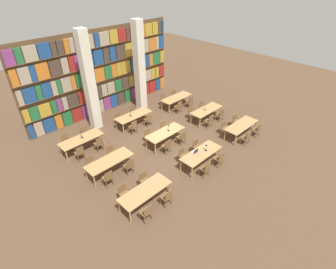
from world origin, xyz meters
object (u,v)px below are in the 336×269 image
chair_20 (209,120)px  chair_9 (225,128)px  desk_lamp_0 (206,146)px  chair_35 (175,95)px  reading_table_0 (145,192)px  chair_30 (149,119)px  chair_6 (219,158)px  reading_table_8 (177,98)px  chair_24 (79,153)px  chair_1 (124,193)px  chair_18 (182,137)px  chair_17 (149,135)px  chair_22 (220,114)px  chair_21 (192,113)px  chair_25 (66,141)px  reading_table_5 (207,110)px  reading_table_4 (165,133)px  chair_26 (99,143)px  chair_0 (146,212)px  pillar_left (89,83)px  reading_table_6 (81,140)px  chair_32 (178,106)px  chair_12 (108,178)px  desk_lamp_1 (169,127)px  desk_lamp_2 (205,105)px  chair_19 (164,127)px  chair_4 (205,169)px  chair_29 (119,118)px  chair_13 (91,163)px  chair_14 (129,166)px  chair_16 (167,146)px  chair_33 (164,100)px  chair_15 (112,153)px  chair_8 (246,137)px  reading_table_3 (109,161)px  chair_23 (203,107)px  reading_table_1 (201,154)px  desk_lamp_4 (130,112)px  chair_28 (133,127)px  chair_5 (183,155)px  desk_lamp_3 (81,133)px  chair_11 (236,120)px  laptop (195,152)px  reading_table_2 (241,126)px  pillar_center (139,67)px  chair_2 (167,197)px  chair_10 (257,129)px

chair_20 → chair_9: bearing=-90.8°
desk_lamp_0 → chair_35: bearing=56.4°
reading_table_0 → chair_30: 6.47m
chair_6 → reading_table_8: (3.27, 6.13, 0.19)m
desk_lamp_0 → chair_24: bearing=133.9°
chair_1 → chair_18: 5.11m
chair_17 → chair_22: (5.00, -1.43, 0.00)m
chair_21 → chair_25: bearing=-20.1°
reading_table_5 → reading_table_0: bearing=-160.5°
reading_table_4 → chair_26: (-3.12, 2.04, -0.19)m
chair_0 → chair_9: (7.55, 1.51, 0.00)m
chair_24 → reading_table_8: size_ratio=0.37×
pillar_left → reading_table_6: 3.39m
pillar_left → chair_32: bearing=-25.3°
chair_12 → desk_lamp_1: desk_lamp_1 is taller
reading_table_5 → desk_lamp_2: 0.43m
chair_12 → chair_19: size_ratio=1.00×
chair_4 → reading_table_5: chair_4 is taller
chair_21 → chair_29: bearing=-36.0°
chair_13 → chair_14: bearing=129.8°
reading_table_0 → chair_16: size_ratio=2.68×
chair_9 → chair_20: 1.19m
chair_33 → chair_15: bearing=22.5°
chair_8 → chair_15: same height
chair_8 → reading_table_3: (-6.90, 3.47, 0.19)m
chair_1 → chair_17: bearing=-144.7°
chair_15 → chair_16: same height
chair_23 → reading_table_1: bearing=37.8°
desk_lamp_4 → reading_table_6: bearing=-179.0°
chair_13 → chair_28: (3.66, 1.26, 0.00)m
chair_5 → chair_16: (-0.01, 1.21, 0.00)m
desk_lamp_4 → chair_1: bearing=-130.8°
chair_18 → chair_22: 3.79m
chair_13 → chair_23: (8.72, -0.07, 0.00)m
chair_18 → desk_lamp_3: 5.58m
chair_4 → chair_16: (-0.01, 2.68, 0.00)m
chair_11 → desk_lamp_2: 2.17m
chair_4 → desk_lamp_2: 5.56m
laptop → chair_30: 4.61m
chair_1 → desk_lamp_4: size_ratio=1.96×
laptop → reading_table_2: laptop is taller
laptop → reading_table_3: laptop is taller
pillar_center → chair_2: size_ratio=6.73×
chair_10 → chair_25: (-8.71, 6.87, 0.00)m
reading_table_0 → chair_28: (3.12, 4.77, -0.19)m
chair_16 → chair_26: (-2.52, 2.77, 0.00)m
reading_table_6 → chair_24: bearing=-127.5°
pillar_left → chair_32: pillar_left is taller
reading_table_2 → chair_20: 2.03m
chair_8 → reading_table_3: 7.72m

